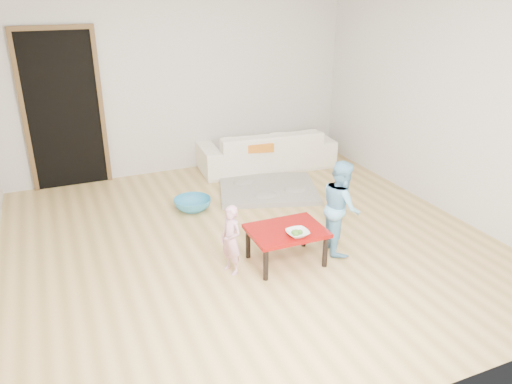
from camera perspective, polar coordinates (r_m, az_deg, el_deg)
floor at (r=5.45m, az=-0.84°, el=-5.56°), size 5.00×5.00×0.01m
back_wall at (r=7.28m, az=-8.63°, el=12.38°), size 5.00×0.02×2.60m
right_wall at (r=6.32m, az=20.83°, el=9.59°), size 0.02×5.00×2.60m
doorway at (r=7.09m, az=-21.14°, el=8.56°), size 1.02×0.08×2.11m
sofa at (r=7.49m, az=1.18°, el=4.95°), size 2.05×0.94×0.58m
cushion at (r=7.17m, az=-0.01°, el=5.42°), size 0.53×0.50×0.12m
red_table at (r=4.98m, az=3.45°, el=-6.13°), size 0.74×0.56×0.37m
bowl at (r=4.76m, az=4.77°, el=-4.72°), size 0.21×0.21×0.05m
broccoli at (r=4.76m, az=4.77°, el=-4.70°), size 0.12×0.12×0.06m
child_pink at (r=4.74m, az=-2.87°, el=-5.49°), size 0.24×0.29×0.69m
child_blue at (r=5.14m, az=9.69°, el=-1.65°), size 0.50×0.56×0.98m
basin at (r=6.19m, az=-7.26°, el=-1.38°), size 0.46×0.46×0.14m
blanket at (r=6.68m, az=1.39°, el=0.30°), size 1.53×1.39×0.06m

